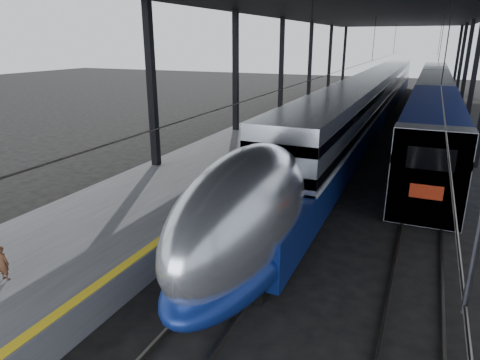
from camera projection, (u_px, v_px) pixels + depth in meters
The scene contains 8 objects.
ground at pixel (213, 242), 15.78m from camera, with size 160.00×160.00×0.00m, color black.
platform at pixel (287, 126), 34.37m from camera, with size 6.00×80.00×1.00m, color #4C4C4F.
yellow_strip at pixel (322, 123), 33.15m from camera, with size 0.30×80.00×0.01m, color yellow.
rails at pixel (391, 140), 31.46m from camera, with size 6.52×80.00×0.16m.
canopy at pixel (366, 10), 29.63m from camera, with size 18.00×75.00×9.47m.
tgv_train at pixel (369, 102), 36.81m from camera, with size 2.97×65.20×4.26m.
second_train at pixel (433, 97), 40.03m from camera, with size 2.87×56.05×3.95m.
child at pixel (3, 263), 11.30m from camera, with size 0.36×0.23×0.98m, color #472817.
Camera 1 is at (6.63, -12.69, 7.09)m, focal length 32.00 mm.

